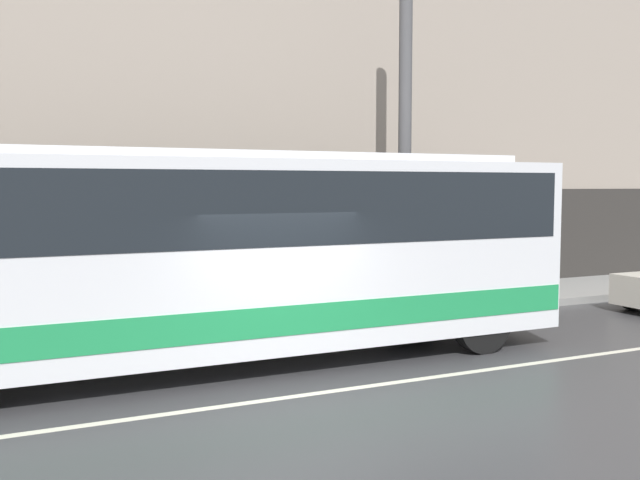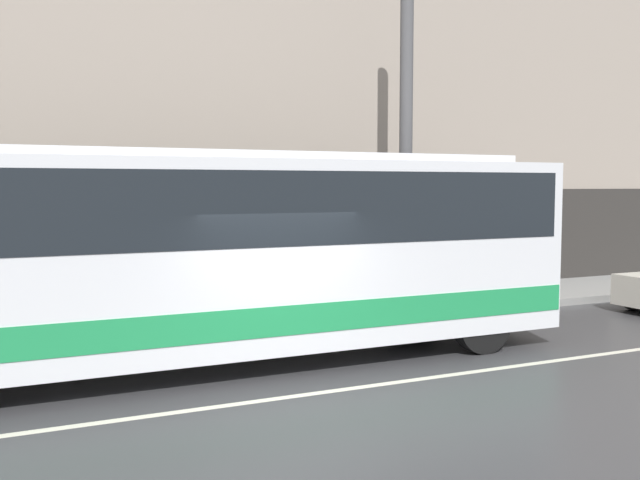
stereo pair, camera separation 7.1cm
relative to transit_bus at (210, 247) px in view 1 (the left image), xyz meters
The scene contains 6 objects.
ground_plane 2.93m from the transit_bus, 71.50° to the right, with size 60.00×60.00×0.00m, color #38383A.
sidewalk 3.91m from the transit_bus, 78.29° to the left, with size 60.00×2.95×0.18m.
building_facade 6.13m from the transit_bus, 82.01° to the left, with size 60.00×0.35×11.21m.
lane_stripe 2.93m from the transit_bus, 71.50° to the right, with size 54.00×0.14×0.01m.
transit_bus is the anchor object (origin of this frame).
utility_pole_near 6.27m from the transit_bus, 26.42° to the left, with size 0.29×0.29×7.84m.
Camera 1 is at (-3.96, -8.84, 2.91)m, focal length 40.00 mm.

